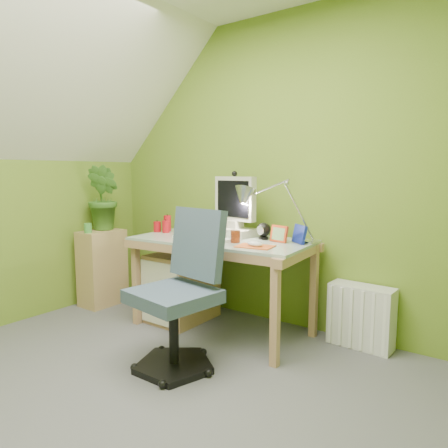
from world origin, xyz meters
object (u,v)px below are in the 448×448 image
Objects in this scene: side_ledge at (102,268)px; potted_plant at (104,198)px; radiator at (361,316)px; desk at (221,285)px; desk_lamp at (287,197)px; task_chair at (173,294)px; monitor at (235,205)px.

side_ledge is 1.16× the size of potted_plant.
desk is at bearing -158.74° from radiator.
desk_lamp reaches higher than task_chair.
radiator is at bearing 20.38° from desk_lamp.
potted_plant reaches higher than radiator.
monitor reaches higher than task_chair.
desk_lamp is 0.94× the size of side_ledge.
task_chair is at bearing -126.78° from radiator.
potted_plant is at bearing -159.63° from monitor.
desk is 2.79× the size of monitor.
desk_lamp reaches higher than side_ledge.
desk is at bearing 6.08° from side_ledge.
side_ledge is at bearing -90.00° from potted_plant.
task_chair is (1.38, -0.60, -0.50)m from potted_plant.
desk is at bearing -81.53° from monitor.
desk is 0.70m from task_chair.
desk_lamp is (0.45, 0.00, 0.08)m from monitor.
desk reaches higher than radiator.
side_ledge is at bearing -157.45° from monitor.
desk is at bearing -153.13° from desk_lamp.
monitor is 0.70× the size of side_ledge.
monitor is at bearing -168.86° from radiator.
desk_lamp is at bearing 8.80° from potted_plant.
desk is 0.62m from monitor.
desk_lamp is 0.97m from radiator.
side_ledge is at bearing -164.49° from desk_lamp.
monitor reaches higher than side_ledge.
potted_plant reaches higher than task_chair.
monitor reaches higher than radiator.
desk is 1.02m from radiator.
task_chair is at bearing -105.12° from desk_lamp.
desk_lamp is 1.07m from task_chair.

